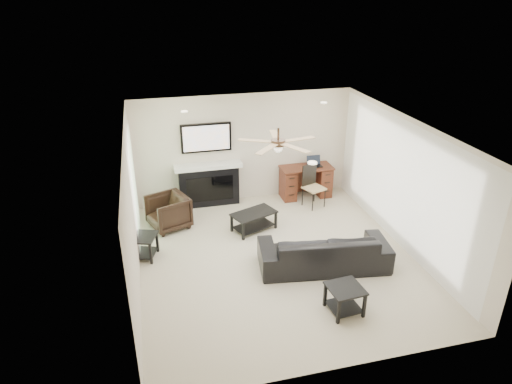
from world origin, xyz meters
TOP-DOWN VIEW (x-y plane):
  - room_shell at (0.19, 0.08)m, footprint 5.50×5.54m
  - sofa at (0.74, -0.43)m, footprint 2.41×1.21m
  - armchair at (-1.86, 1.72)m, footprint 0.99×0.98m
  - coffee_table at (-0.16, 1.17)m, footprint 1.02×0.80m
  - end_table_near at (0.59, -1.68)m, footprint 0.56×0.56m
  - end_table_left at (-2.41, 0.67)m, footprint 0.64×0.64m
  - fireplace_unit at (-0.87, 2.58)m, footprint 1.52×0.34m
  - desk at (1.43, 2.46)m, footprint 1.22×0.56m
  - desk_chair at (1.43, 1.91)m, footprint 0.55×0.56m
  - laptop at (1.63, 2.44)m, footprint 0.33×0.24m

SIDE VIEW (x-z plane):
  - coffee_table at x=-0.16m, z-range 0.00..0.40m
  - end_table_near at x=0.59m, z-range 0.00..0.45m
  - end_table_left at x=-2.41m, z-range 0.00..0.45m
  - sofa at x=0.74m, z-range 0.00..0.67m
  - armchair at x=-1.86m, z-range 0.00..0.71m
  - desk at x=1.43m, z-range 0.00..0.76m
  - desk_chair at x=1.43m, z-range 0.00..0.97m
  - laptop at x=1.63m, z-range 0.76..0.99m
  - fireplace_unit at x=-0.87m, z-range 0.00..1.91m
  - room_shell at x=0.19m, z-range 0.42..2.94m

